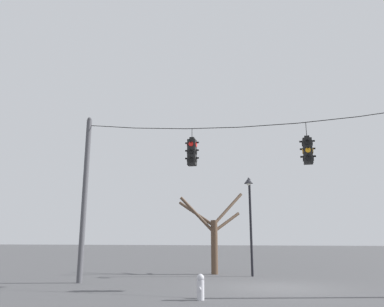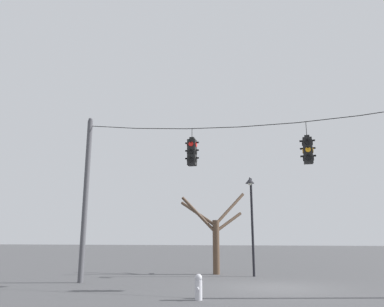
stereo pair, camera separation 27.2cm
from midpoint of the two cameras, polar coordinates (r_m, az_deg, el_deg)
name	(u,v)px [view 2 (the right image)]	position (r m, az deg, el deg)	size (l,w,h in m)	color
ground_plane	(276,288)	(15.25, 13.26, -19.29)	(200.00, 200.00, 0.00)	#4C4C4F
utility_pole_left	(86,197)	(17.14, -15.46, -6.34)	(0.23, 0.23, 7.23)	#4C4C51
span_wire	(268,120)	(15.47, 11.98, 4.98)	(16.01, 0.03, 0.61)	black
traffic_light_near_left_pole	(192,152)	(15.61, 0.50, 0.21)	(0.58, 0.58, 1.59)	black
traffic_light_over_intersection	(308,150)	(15.14, 17.72, 0.50)	(0.58, 0.58, 1.67)	black
street_lamp	(251,204)	(19.22, 9.41, -7.67)	(0.45, 0.77, 4.83)	black
bare_tree	(215,233)	(20.46, 3.87, -12.01)	(3.60, 2.14, 4.34)	brown
fire_hydrant	(199,287)	(11.91, 1.69, -19.64)	(0.22, 0.30, 0.75)	silver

